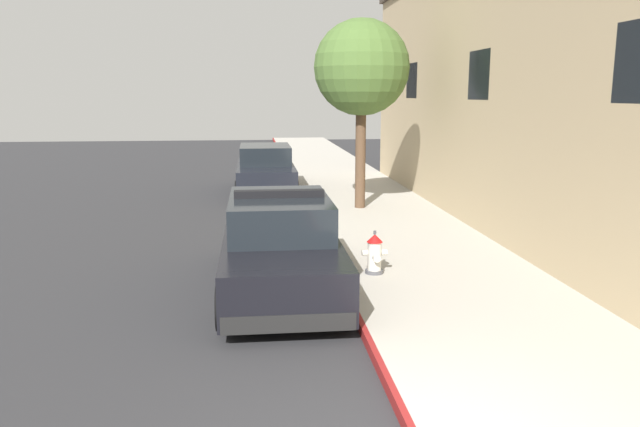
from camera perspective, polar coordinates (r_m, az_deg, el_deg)
The scene contains 8 objects.
ground_plane at distance 15.25m, azimuth -16.32°, elevation -2.08°, with size 31.70×60.00×0.20m, color #2B2B2D.
sidewalk_pavement at distance 15.32m, azimuth 6.30°, elevation -0.97°, with size 3.60×60.00×0.15m, color #ADA89E.
curb_painted_edge at distance 15.04m, azimuth -0.57°, elevation -1.13°, with size 0.08×60.00×0.15m, color maroon.
storefront_building at distance 15.98m, azimuth 25.18°, elevation 10.97°, with size 6.49×21.52×7.01m.
police_cruiser at distance 10.28m, azimuth -3.72°, elevation -3.04°, with size 1.94×4.84×1.68m.
parked_car_silver_ahead at distance 20.66m, azimuth -5.07°, elevation 4.02°, with size 1.94×4.84×1.56m.
fire_hydrant at distance 10.78m, azimuth 5.07°, elevation -3.74°, with size 0.44×0.40×0.76m.
street_tree at distance 16.83m, azimuth 3.86°, elevation 13.24°, with size 2.55×2.55×5.06m.
Camera 1 is at (-1.47, -4.63, 3.23)m, focal length 34.58 mm.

